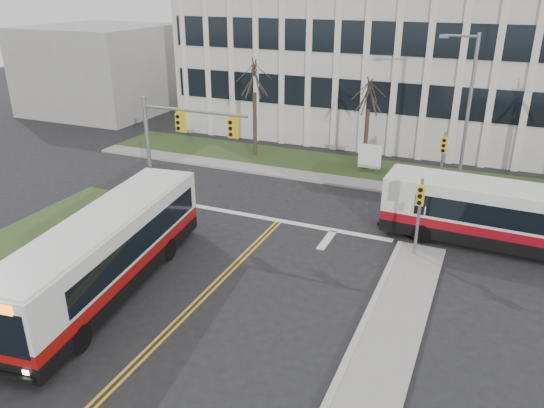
{
  "coord_description": "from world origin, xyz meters",
  "views": [
    {
      "loc": [
        9.75,
        -15.43,
        11.62
      ],
      "look_at": [
        0.61,
        5.76,
        2.0
      ],
      "focal_mm": 35.0,
      "sensor_mm": 36.0,
      "label": 1
    }
  ],
  "objects_px": {
    "bus_main": "(106,255)",
    "bus_cross": "(507,218)",
    "directory_sign": "(370,157)",
    "streetlight": "(466,107)",
    "newspaper_box_blue": "(28,266)"
  },
  "relations": [
    {
      "from": "bus_main",
      "to": "bus_cross",
      "type": "height_order",
      "value": "bus_main"
    },
    {
      "from": "directory_sign",
      "to": "bus_cross",
      "type": "relative_size",
      "value": 0.18
    },
    {
      "from": "streetlight",
      "to": "bus_cross",
      "type": "relative_size",
      "value": 0.81
    },
    {
      "from": "streetlight",
      "to": "bus_main",
      "type": "height_order",
      "value": "streetlight"
    },
    {
      "from": "directory_sign",
      "to": "bus_cross",
      "type": "distance_m",
      "value": 11.53
    },
    {
      "from": "bus_main",
      "to": "bus_cross",
      "type": "relative_size",
      "value": 1.06
    },
    {
      "from": "bus_cross",
      "to": "newspaper_box_blue",
      "type": "bearing_deg",
      "value": -57.44
    },
    {
      "from": "streetlight",
      "to": "bus_main",
      "type": "xyz_separation_m",
      "value": [
        -11.82,
        -17.01,
        -3.6
      ]
    },
    {
      "from": "bus_cross",
      "to": "newspaper_box_blue",
      "type": "height_order",
      "value": "bus_cross"
    },
    {
      "from": "bus_main",
      "to": "bus_cross",
      "type": "distance_m",
      "value": 17.97
    },
    {
      "from": "bus_main",
      "to": "newspaper_box_blue",
      "type": "distance_m",
      "value": 4.1
    },
    {
      "from": "bus_cross",
      "to": "directory_sign",
      "type": "bearing_deg",
      "value": -131.26
    },
    {
      "from": "directory_sign",
      "to": "bus_main",
      "type": "relative_size",
      "value": 0.17
    },
    {
      "from": "streetlight",
      "to": "newspaper_box_blue",
      "type": "distance_m",
      "value": 24.02
    },
    {
      "from": "newspaper_box_blue",
      "to": "bus_main",
      "type": "bearing_deg",
      "value": -13.15
    }
  ]
}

